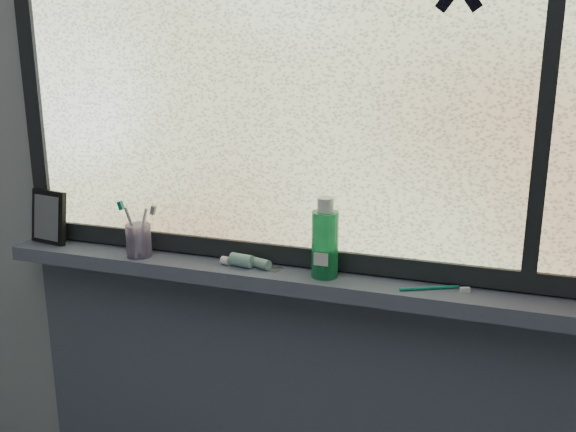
% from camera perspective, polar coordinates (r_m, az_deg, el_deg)
% --- Properties ---
extents(wall_back, '(3.00, 0.01, 2.50)m').
position_cam_1_polar(wall_back, '(1.68, 0.30, 3.37)').
color(wall_back, '#9EA3A8').
rests_on(wall_back, ground).
extents(windowsill, '(1.62, 0.14, 0.04)m').
position_cam_1_polar(windowsill, '(1.68, -0.55, -5.51)').
color(windowsill, '#4E5469').
rests_on(windowsill, wall_back).
extents(window_pane, '(1.50, 0.01, 1.00)m').
position_cam_1_polar(window_pane, '(1.62, 0.04, 12.93)').
color(window_pane, silver).
rests_on(window_pane, wall_back).
extents(frame_bottom, '(1.60, 0.03, 0.05)m').
position_cam_1_polar(frame_bottom, '(1.71, -0.00, -3.40)').
color(frame_bottom, black).
rests_on(frame_bottom, windowsill).
extents(frame_left, '(0.05, 0.03, 1.10)m').
position_cam_1_polar(frame_left, '(2.01, -21.85, 12.31)').
color(frame_left, black).
rests_on(frame_left, wall_back).
extents(frame_mullion, '(0.03, 0.03, 1.00)m').
position_cam_1_polar(frame_mullion, '(1.53, 22.21, 11.72)').
color(frame_mullion, black).
rests_on(frame_mullion, wall_back).
extents(vanity_mirror, '(0.13, 0.08, 0.16)m').
position_cam_1_polar(vanity_mirror, '(2.01, -20.49, -0.07)').
color(vanity_mirror, black).
rests_on(vanity_mirror, windowsill).
extents(toothpaste_tube, '(0.20, 0.08, 0.04)m').
position_cam_1_polar(toothpaste_tube, '(1.69, -3.49, -4.03)').
color(toothpaste_tube, silver).
rests_on(toothpaste_tube, windowsill).
extents(toothbrush_cup, '(0.08, 0.08, 0.09)m').
position_cam_1_polar(toothbrush_cup, '(1.82, -13.14, -2.13)').
color(toothbrush_cup, '#AC98C9').
rests_on(toothbrush_cup, windowsill).
extents(toothbrush_lying, '(0.17, 0.10, 0.01)m').
position_cam_1_polar(toothbrush_lying, '(1.58, 12.45, -6.20)').
color(toothbrush_lying, '#0D785D').
rests_on(toothbrush_lying, windowsill).
extents(mouthwash_bottle, '(0.07, 0.07, 0.17)m').
position_cam_1_polar(mouthwash_bottle, '(1.60, 3.31, -1.93)').
color(mouthwash_bottle, '#1FA154').
rests_on(mouthwash_bottle, windowsill).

